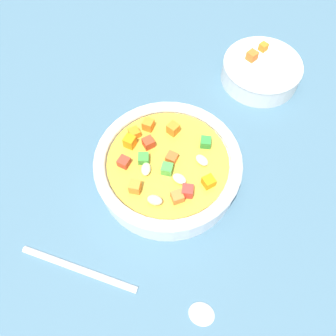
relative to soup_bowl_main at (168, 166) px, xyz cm
name	(u,v)px	position (x,y,z in cm)	size (l,w,h in cm)	color
ground_plane	(168,179)	(0.00, -0.02, -3.57)	(140.00, 140.00, 2.00)	#42667A
soup_bowl_main	(168,166)	(0.00, 0.00, 0.00)	(19.10, 19.10, 5.51)	white
spoon	(125,286)	(-10.85, 10.99, -2.14)	(18.52, 18.08, 0.91)	silver
side_bowl_small	(261,70)	(9.37, -21.42, -0.65)	(12.47, 12.47, 4.37)	white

